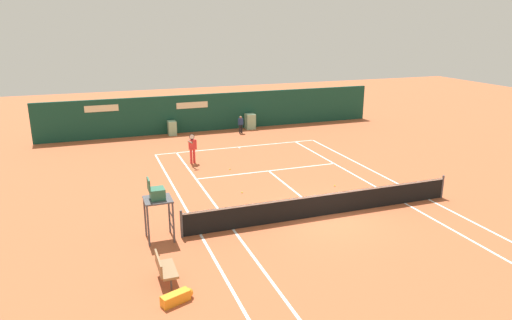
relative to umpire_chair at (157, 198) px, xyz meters
name	(u,v)px	position (x,y,z in m)	size (l,w,h in m)	color
ground_plane	(318,210)	(6.81, 0.45, -1.61)	(80.00, 80.00, 0.01)	#B25633
tennis_net	(325,204)	(6.81, -0.13, -1.10)	(12.10, 0.10, 1.07)	#4C4C51
sponsor_back_wall	(216,112)	(6.80, 16.84, -0.30)	(25.00, 1.02, 2.71)	#144233
umpire_chair	(157,198)	(0.00, 0.00, 0.00)	(1.00, 1.00, 2.40)	#47474C
player_bench	(164,267)	(-0.31, -3.07, -1.11)	(0.54, 1.21, 0.88)	#38383D
equipment_bag	(178,297)	(-0.12, -4.27, -1.45)	(1.00, 0.58, 0.32)	orange
player_on_baseline	(192,147)	(3.27, 9.05, -0.63)	(0.54, 0.76, 1.85)	red
ball_kid_left_post	(241,123)	(8.13, 15.16, -0.88)	(0.42, 0.20, 1.27)	black
tennis_ball_mid_court	(230,169)	(4.90, 7.19, -1.58)	(0.07, 0.07, 0.07)	#CCE033
tennis_ball_near_service_line	(242,192)	(4.39, 3.55, -1.58)	(0.07, 0.07, 0.07)	#CCE033
tennis_ball_by_sideline	(335,186)	(8.96, 2.88, -1.58)	(0.07, 0.07, 0.07)	#CCE033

